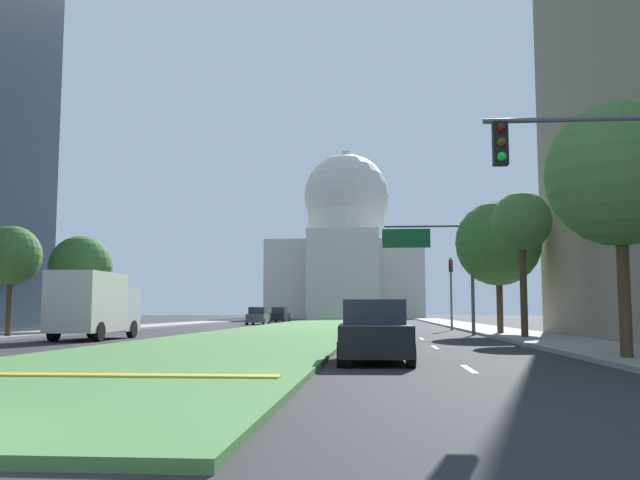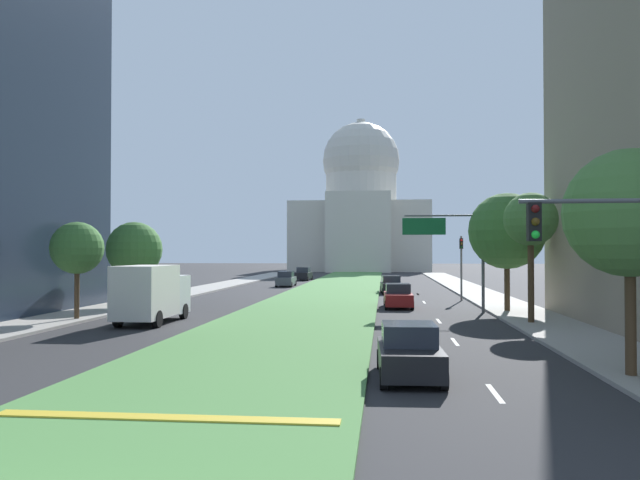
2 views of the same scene
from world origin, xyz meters
The scene contains 21 objects.
ground_plane centered at (0.00, 63.40, 0.00)m, with size 278.96×278.96×0.00m, color #2B2B2D.
grass_median centered at (0.00, 57.06, 0.07)m, with size 8.93×114.12×0.14m, color #4C8442.
median_curb_nose centered at (0.00, 7.24, 0.16)m, with size 8.04×0.50×0.04m, color gold.
lane_dashes_right centered at (8.05, 34.78, 0.00)m, with size 0.16×43.11×0.01m.
sidewalk_left centered at (-13.63, 50.72, 0.07)m, with size 4.00×114.12×0.15m, color #9E9991.
sidewalk_right centered at (13.63, 50.72, 0.07)m, with size 4.00×114.12×0.15m, color #9E9991.
capitol_building centered at (0.00, 126.13, 12.33)m, with size 28.07×28.67×32.19m.
traffic_light_near_right centered at (10.28, 7.36, 3.80)m, with size 3.34×0.35×5.20m.
traffic_light_far_right centered at (11.13, 44.57, 3.31)m, with size 0.28×0.35×5.20m.
overhead_guide_sign centered at (9.40, 34.68, 4.63)m, with size 5.28×0.20×6.50m.
street_tree_right_near centered at (12.54, 13.54, 5.13)m, with size 3.99×3.99×7.15m.
street_tree_left_mid centered at (-12.43, 27.38, 4.14)m, with size 2.97×2.97×5.65m.
street_tree_right_mid centered at (12.84, 28.09, 5.63)m, with size 2.88×2.88×7.15m.
street_tree_left_far centered at (-12.63, 36.04, 4.09)m, with size 3.89×3.89×6.06m.
street_tree_right_far centered at (12.84, 34.75, 5.27)m, with size 4.92×4.92×7.74m.
sedan_lead_stopped centered at (5.75, 13.09, 0.79)m, with size 2.07×4.26×1.69m.
sedan_midblock centered at (5.93, 37.77, 0.80)m, with size 2.05×4.50×1.70m.
sedan_distant centered at (5.60, 52.78, 0.79)m, with size 2.13×4.39×1.68m.
sedan_far_horizon centered at (-6.11, 63.49, 0.81)m, with size 1.91×4.58×1.74m.
sedan_very_far centered at (-6.08, 78.78, 0.84)m, with size 2.07×4.48×1.82m.
box_truck_delivery centered at (-7.80, 26.76, 1.68)m, with size 2.40×6.40×3.20m.
Camera 2 is at (5.00, -6.72, 3.95)m, focal length 35.24 mm.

